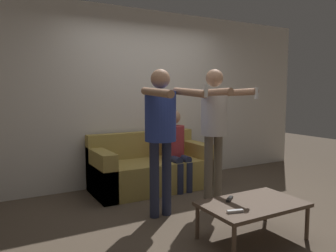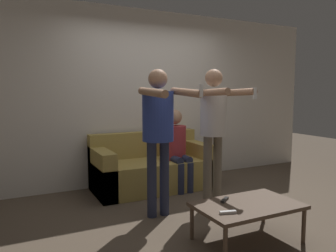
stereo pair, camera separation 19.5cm
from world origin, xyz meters
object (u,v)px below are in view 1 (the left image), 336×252
object	(u,v)px
person_standing_right	(215,121)
person_seated	(175,145)
remote_far	(230,199)
couch	(150,169)
person_standing_left	(161,124)
coffee_table	(252,206)
remote_near	(235,211)

from	to	relation	value
person_standing_right	person_seated	size ratio (longest dim) A/B	1.46
remote_far	couch	bearing A→B (deg)	89.08
person_standing_left	person_standing_right	distance (m)	0.75
coffee_table	person_seated	bearing A→B (deg)	83.69
couch	remote_far	world-z (taller)	couch
couch	remote_far	xyz separation A→B (m)	(-0.03, -1.83, 0.09)
person_standing_left	person_standing_right	xyz separation A→B (m)	(0.75, 0.00, 0.00)
couch	person_seated	xyz separation A→B (m)	(0.32, -0.16, 0.36)
person_seated	remote_near	bearing A→B (deg)	-105.12
couch	remote_near	bearing A→B (deg)	-95.53
person_seated	remote_near	world-z (taller)	person_seated
couch	person_standing_right	xyz separation A→B (m)	(0.38, -1.05, 0.79)
person_standing_left	person_seated	size ratio (longest dim) A/B	1.44
person_standing_left	person_seated	world-z (taller)	person_standing_left
person_standing_left	person_standing_right	world-z (taller)	person_standing_right
person_standing_left	person_standing_right	size ratio (longest dim) A/B	0.99
person_seated	coffee_table	size ratio (longest dim) A/B	1.18
couch	person_seated	bearing A→B (deg)	-26.54
coffee_table	remote_far	world-z (taller)	remote_far
person_standing_left	coffee_table	distance (m)	1.30
person_standing_right	person_standing_left	bearing A→B (deg)	-179.84
person_standing_right	remote_near	world-z (taller)	person_standing_right
person_seated	coffee_table	xyz separation A→B (m)	(-0.20, -1.83, -0.32)
couch	person_standing_left	size ratio (longest dim) A/B	1.02
person_standing_left	coffee_table	size ratio (longest dim) A/B	1.69
person_standing_left	remote_near	xyz separation A→B (m)	(0.17, -1.07, -0.70)
person_standing_right	coffee_table	bearing A→B (deg)	-105.00
couch	person_standing_right	size ratio (longest dim) A/B	1.01
couch	person_standing_left	world-z (taller)	person_standing_left
person_standing_left	remote_far	bearing A→B (deg)	-66.23
remote_far	remote_near	bearing A→B (deg)	-121.62
person_seated	remote_far	size ratio (longest dim) A/B	8.21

